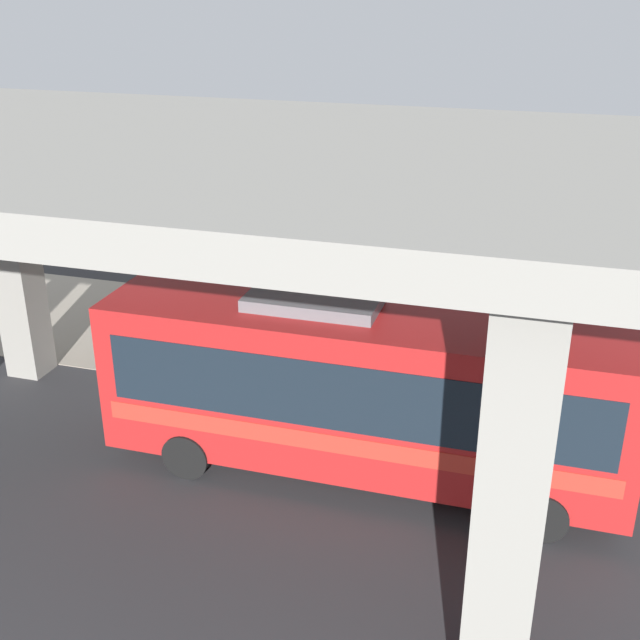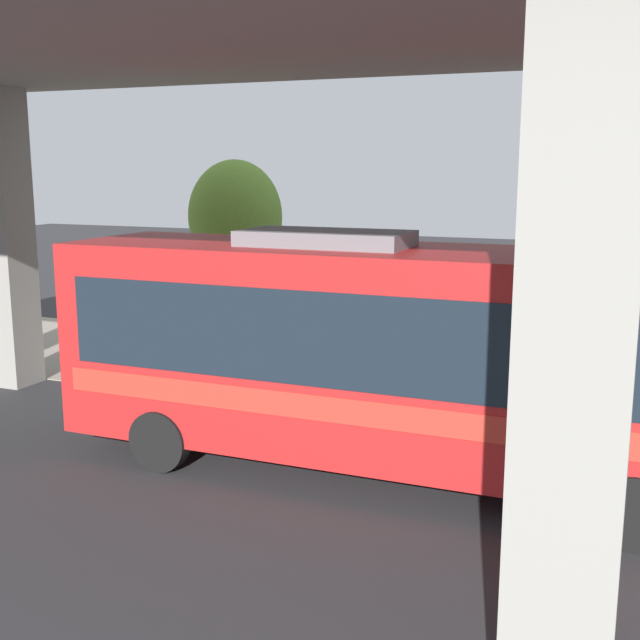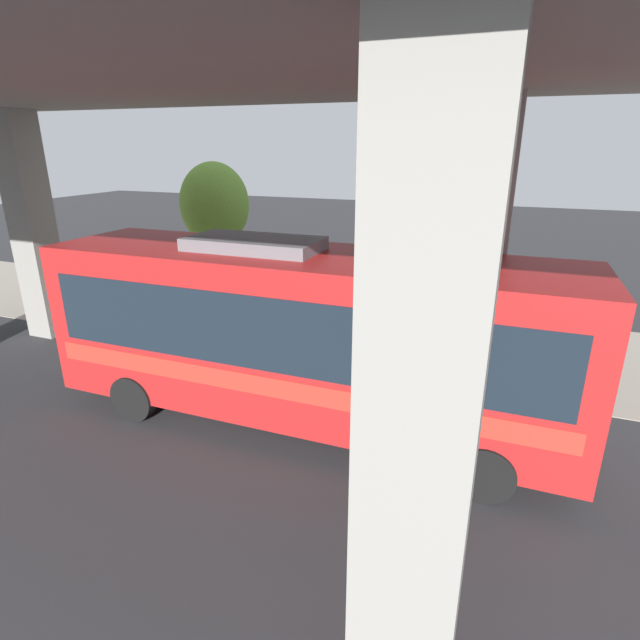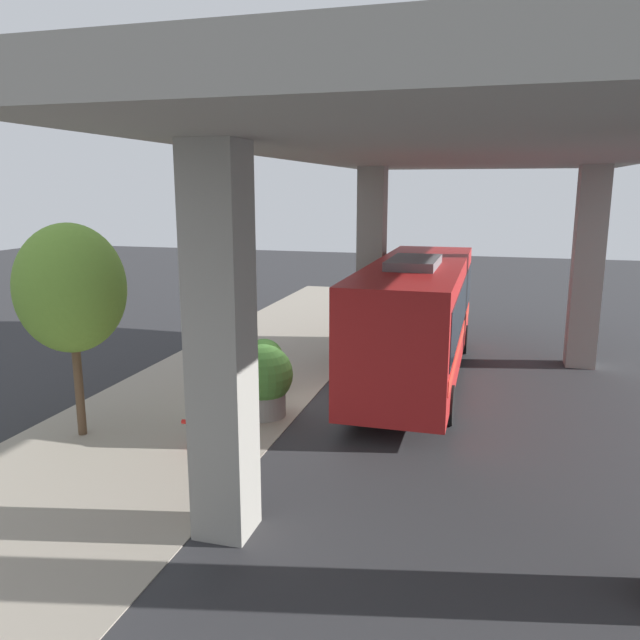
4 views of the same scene
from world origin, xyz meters
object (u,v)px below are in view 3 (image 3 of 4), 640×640
(fire_hydrant, at_px, (172,306))
(planter_middle, at_px, (299,317))
(bus, at_px, (304,329))
(planter_front, at_px, (221,310))
(street_tree_near, at_px, (215,205))

(fire_hydrant, bearing_deg, planter_middle, 89.72)
(bus, xyz_separation_m, fire_hydrant, (-4.15, -6.43, -1.50))
(planter_middle, bearing_deg, bus, 25.14)
(planter_front, distance_m, planter_middle, 2.29)
(fire_hydrant, distance_m, planter_front, 2.52)
(bus, distance_m, fire_hydrant, 7.80)
(bus, relative_size, planter_middle, 7.15)
(bus, relative_size, fire_hydrant, 9.33)
(planter_middle, distance_m, street_tree_near, 6.00)
(planter_front, xyz_separation_m, planter_middle, (-0.79, 2.14, -0.21))
(bus, xyz_separation_m, planter_front, (-3.34, -4.08, -1.12))
(planter_middle, bearing_deg, planter_front, -69.82)
(bus, distance_m, planter_middle, 4.75)
(fire_hydrant, xyz_separation_m, planter_front, (0.81, 2.35, 0.39))
(fire_hydrant, distance_m, street_tree_near, 4.11)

